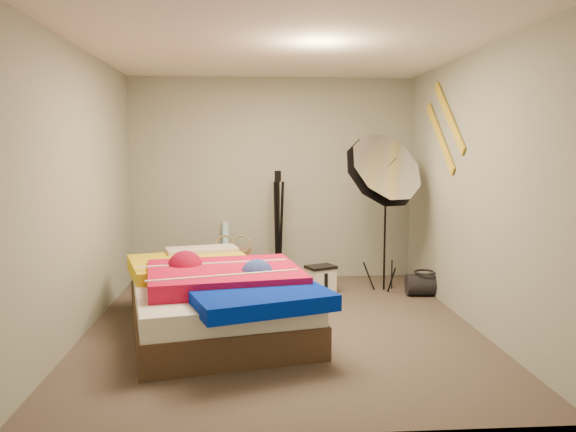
{
  "coord_description": "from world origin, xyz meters",
  "views": [
    {
      "loc": [
        -0.29,
        -5.01,
        1.61
      ],
      "look_at": [
        0.1,
        0.6,
        0.95
      ],
      "focal_mm": 35.0,
      "sensor_mm": 36.0,
      "label": 1
    }
  ],
  "objects": [
    {
      "name": "wrapping_roll",
      "position": [
        -0.59,
        1.9,
        0.36
      ],
      "size": [
        0.1,
        0.21,
        0.72
      ],
      "primitive_type": "cylinder",
      "rotation": [
        -0.17,
        0.0,
        0.08
      ],
      "color": "#57BEE4",
      "rests_on": "floor"
    },
    {
      "name": "bed",
      "position": [
        -0.59,
        -0.07,
        0.3
      ],
      "size": [
        1.92,
        2.41,
        0.6
      ],
      "color": "#463122",
      "rests_on": "floor"
    },
    {
      "name": "wall_front",
      "position": [
        0.0,
        -2.0,
        1.25
      ],
      "size": [
        3.5,
        0.0,
        3.5
      ],
      "primitive_type": "plane",
      "rotation": [
        -1.57,
        0.0,
        0.0
      ],
      "color": "gray",
      "rests_on": "floor"
    },
    {
      "name": "wall_left",
      "position": [
        -1.75,
        0.0,
        1.25
      ],
      "size": [
        0.0,
        4.0,
        4.0
      ],
      "primitive_type": "plane",
      "rotation": [
        1.57,
        0.0,
        1.57
      ],
      "color": "gray",
      "rests_on": "floor"
    },
    {
      "name": "wall_back",
      "position": [
        0.0,
        2.0,
        1.25
      ],
      "size": [
        3.5,
        0.0,
        3.5
      ],
      "primitive_type": "plane",
      "rotation": [
        1.57,
        0.0,
        0.0
      ],
      "color": "gray",
      "rests_on": "floor"
    },
    {
      "name": "ceiling",
      "position": [
        0.0,
        0.0,
        2.5
      ],
      "size": [
        4.0,
        4.0,
        0.0
      ],
      "primitive_type": "plane",
      "rotation": [
        3.14,
        0.0,
        0.0
      ],
      "color": "silver",
      "rests_on": "wall_back"
    },
    {
      "name": "wall_stripe_lower",
      "position": [
        1.73,
        0.85,
        1.75
      ],
      "size": [
        0.02,
        0.91,
        0.78
      ],
      "primitive_type": "cube",
      "rotation": [
        0.7,
        0.0,
        0.0
      ],
      "color": "gold",
      "rests_on": "wall_right"
    },
    {
      "name": "wall_right",
      "position": [
        1.75,
        0.0,
        1.25
      ],
      "size": [
        0.0,
        4.0,
        4.0
      ],
      "primitive_type": "plane",
      "rotation": [
        1.57,
        0.0,
        -1.57
      ],
      "color": "gray",
      "rests_on": "floor"
    },
    {
      "name": "wall_stripe_upper",
      "position": [
        1.73,
        0.6,
        1.95
      ],
      "size": [
        0.02,
        0.91,
        0.78
      ],
      "primitive_type": "cube",
      "rotation": [
        0.7,
        0.0,
        0.0
      ],
      "color": "gold",
      "rests_on": "wall_right"
    },
    {
      "name": "tote_bag",
      "position": [
        -0.49,
        1.65,
        0.22
      ],
      "size": [
        0.45,
        0.21,
        0.46
      ],
      "primitive_type": "cube",
      "rotation": [
        -0.14,
        0.0,
        0.02
      ],
      "color": "#997750",
      "rests_on": "floor"
    },
    {
      "name": "floor",
      "position": [
        0.0,
        0.0,
        0.0
      ],
      "size": [
        4.0,
        4.0,
        0.0
      ],
      "primitive_type": "plane",
      "color": "#4C4038",
      "rests_on": "ground"
    },
    {
      "name": "camera_case",
      "position": [
        0.51,
        1.15,
        0.15
      ],
      "size": [
        0.35,
        0.31,
        0.29
      ],
      "primitive_type": "cube",
      "rotation": [
        0.0,
        0.0,
        0.44
      ],
      "color": "white",
      "rests_on": "floor"
    },
    {
      "name": "camera_tripod",
      "position": [
        0.05,
        1.67,
        0.78
      ],
      "size": [
        0.09,
        0.09,
        1.37
      ],
      "color": "black",
      "rests_on": "floor"
    },
    {
      "name": "duffel_bag",
      "position": [
        1.65,
        0.98,
        0.12
      ],
      "size": [
        0.42,
        0.27,
        0.24
      ],
      "primitive_type": "cylinder",
      "rotation": [
        0.0,
        1.57,
        -0.08
      ],
      "color": "black",
      "rests_on": "floor"
    },
    {
      "name": "photo_umbrella",
      "position": [
        1.16,
        1.1,
        1.36
      ],
      "size": [
        0.97,
        0.94,
        1.9
      ],
      "color": "black",
      "rests_on": "floor"
    }
  ]
}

